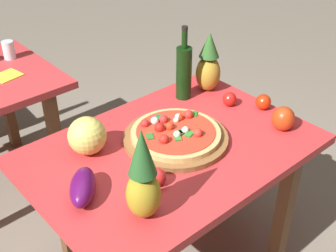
# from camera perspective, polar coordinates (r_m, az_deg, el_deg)

# --- Properties ---
(display_table) EXTENTS (1.18, 0.82, 0.73)m
(display_table) POSITION_cam_1_polar(r_m,az_deg,el_deg) (1.91, 0.47, -4.90)
(display_table) COLOR brown
(display_table) RESTS_ON ground_plane
(pizza_board) EXTENTS (0.45, 0.45, 0.02)m
(pizza_board) POSITION_cam_1_polar(r_m,az_deg,el_deg) (1.88, 1.00, -1.58)
(pizza_board) COLOR brown
(pizza_board) RESTS_ON display_table
(pizza) EXTENTS (0.38, 0.38, 0.06)m
(pizza) POSITION_cam_1_polar(r_m,az_deg,el_deg) (1.87, 0.92, -0.78)
(pizza) COLOR #E3AD67
(pizza) RESTS_ON pizza_board
(wine_bottle) EXTENTS (0.08, 0.08, 0.37)m
(wine_bottle) POSITION_cam_1_polar(r_m,az_deg,el_deg) (2.15, 2.05, 7.02)
(wine_bottle) COLOR black
(wine_bottle) RESTS_ON display_table
(pineapple_left) EXTENTS (0.12, 0.12, 0.35)m
(pineapple_left) POSITION_cam_1_polar(r_m,az_deg,el_deg) (1.45, -3.24, -6.84)
(pineapple_left) COLOR #AC9425
(pineapple_left) RESTS_ON display_table
(pineapple_right) EXTENTS (0.12, 0.12, 0.31)m
(pineapple_right) POSITION_cam_1_polar(r_m,az_deg,el_deg) (2.23, 5.23, 7.84)
(pineapple_right) COLOR #B58E2D
(pineapple_right) RESTS_ON display_table
(melon) EXTENTS (0.16, 0.16, 0.16)m
(melon) POSITION_cam_1_polar(r_m,az_deg,el_deg) (1.81, -10.36, -1.24)
(melon) COLOR #D9D262
(melon) RESTS_ON display_table
(bell_pepper) EXTENTS (0.10, 0.10, 0.11)m
(bell_pepper) POSITION_cam_1_polar(r_m,az_deg,el_deg) (2.01, 14.59, 0.92)
(bell_pepper) COLOR red
(bell_pepper) RESTS_ON display_table
(eggplant) EXTENTS (0.20, 0.21, 0.09)m
(eggplant) POSITION_cam_1_polar(r_m,az_deg,el_deg) (1.62, -10.89, -7.69)
(eggplant) COLOR #540E50
(eggplant) RESTS_ON display_table
(tomato_beside_pepper) EXTENTS (0.07, 0.07, 0.07)m
(tomato_beside_pepper) POSITION_cam_1_polar(r_m,az_deg,el_deg) (1.65, -1.44, -6.55)
(tomato_beside_pepper) COLOR red
(tomato_beside_pepper) RESTS_ON display_table
(tomato_at_corner) EXTENTS (0.07, 0.07, 0.07)m
(tomato_at_corner) POSITION_cam_1_polar(r_m,az_deg,el_deg) (2.14, 7.91, 3.45)
(tomato_at_corner) COLOR red
(tomato_at_corner) RESTS_ON display_table
(tomato_by_bottle) EXTENTS (0.07, 0.07, 0.07)m
(tomato_by_bottle) POSITION_cam_1_polar(r_m,az_deg,el_deg) (2.14, 12.15, 3.05)
(tomato_by_bottle) COLOR red
(tomato_by_bottle) RESTS_ON display_table
(drinking_glass_water) EXTENTS (0.07, 0.07, 0.10)m
(drinking_glass_water) POSITION_cam_1_polar(r_m,az_deg,el_deg) (2.76, -19.80, 9.19)
(drinking_glass_water) COLOR silver
(drinking_glass_water) RESTS_ON background_table
(napkin_folded) EXTENTS (0.16, 0.14, 0.01)m
(napkin_folded) POSITION_cam_1_polar(r_m,az_deg,el_deg) (2.56, -20.00, 6.07)
(napkin_folded) COLOR yellow
(napkin_folded) RESTS_ON background_table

